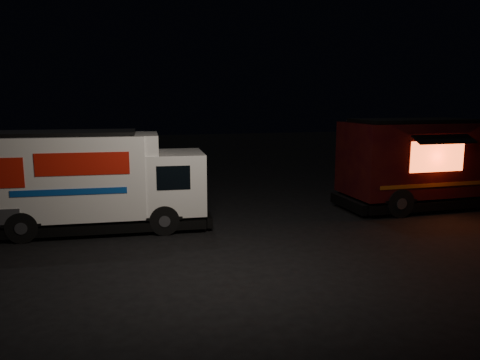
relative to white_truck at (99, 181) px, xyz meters
name	(u,v)px	position (x,y,z in m)	size (l,w,h in m)	color
ground	(253,230)	(4.62, -1.40, -1.56)	(80.00, 80.00, 0.00)	black
white_truck	(99,181)	(0.00, 0.00, 0.00)	(6.89, 2.35, 3.12)	silver
red_truck	(432,163)	(12.20, 0.06, 0.12)	(7.22, 2.66, 3.36)	#380E0A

